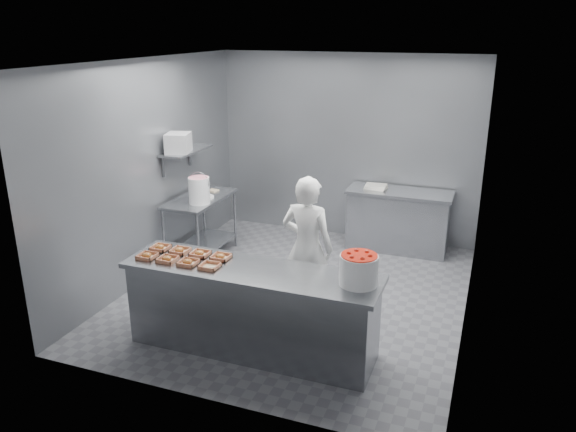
% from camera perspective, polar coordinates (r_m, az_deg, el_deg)
% --- Properties ---
extents(floor, '(4.50, 4.50, 0.00)m').
position_cam_1_polar(floor, '(7.06, 0.88, -7.84)').
color(floor, '#4C4C51').
rests_on(floor, ground).
extents(ceiling, '(4.50, 4.50, 0.00)m').
position_cam_1_polar(ceiling, '(6.32, 1.01, 15.48)').
color(ceiling, white).
rests_on(ceiling, wall_back).
extents(wall_back, '(4.00, 0.04, 2.80)m').
position_cam_1_polar(wall_back, '(8.64, 6.00, 6.93)').
color(wall_back, slate).
rests_on(wall_back, ground).
extents(wall_left, '(0.04, 4.50, 2.80)m').
position_cam_1_polar(wall_left, '(7.44, -13.77, 4.54)').
color(wall_left, slate).
rests_on(wall_left, ground).
extents(wall_right, '(0.04, 4.50, 2.80)m').
position_cam_1_polar(wall_right, '(6.20, 18.63, 1.25)').
color(wall_right, slate).
rests_on(wall_right, ground).
extents(service_counter, '(2.60, 0.70, 0.90)m').
position_cam_1_polar(service_counter, '(5.74, -3.70, -9.45)').
color(service_counter, slate).
rests_on(service_counter, ground).
extents(prep_table, '(0.60, 1.20, 0.90)m').
position_cam_1_polar(prep_table, '(7.98, -8.85, -0.24)').
color(prep_table, slate).
rests_on(prep_table, ground).
extents(back_counter, '(1.50, 0.60, 0.90)m').
position_cam_1_polar(back_counter, '(8.39, 11.11, -0.42)').
color(back_counter, slate).
rests_on(back_counter, ground).
extents(wall_shelf, '(0.35, 0.90, 0.03)m').
position_cam_1_polar(wall_shelf, '(7.80, -10.30, 6.56)').
color(wall_shelf, slate).
rests_on(wall_shelf, wall_left).
extents(tray_0, '(0.19, 0.18, 0.06)m').
position_cam_1_polar(tray_0, '(5.95, -14.12, -3.94)').
color(tray_0, tan).
rests_on(tray_0, service_counter).
extents(tray_1, '(0.19, 0.18, 0.06)m').
position_cam_1_polar(tray_1, '(5.83, -12.16, -4.29)').
color(tray_1, tan).
rests_on(tray_1, service_counter).
extents(tray_2, '(0.19, 0.18, 0.06)m').
position_cam_1_polar(tray_2, '(5.71, -10.11, -4.65)').
color(tray_2, tan).
rests_on(tray_2, service_counter).
extents(tray_3, '(0.19, 0.18, 0.04)m').
position_cam_1_polar(tray_3, '(5.60, -7.95, -5.06)').
color(tray_3, tan).
rests_on(tray_3, service_counter).
extents(tray_4, '(0.19, 0.18, 0.06)m').
position_cam_1_polar(tray_4, '(6.14, -12.86, -3.13)').
color(tray_4, tan).
rests_on(tray_4, service_counter).
extents(tray_5, '(0.19, 0.18, 0.06)m').
position_cam_1_polar(tray_5, '(6.01, -10.93, -3.46)').
color(tray_5, tan).
rests_on(tray_5, service_counter).
extents(tray_6, '(0.19, 0.18, 0.06)m').
position_cam_1_polar(tray_6, '(5.90, -8.93, -3.79)').
color(tray_6, tan).
rests_on(tray_6, service_counter).
extents(tray_7, '(0.19, 0.18, 0.06)m').
position_cam_1_polar(tray_7, '(5.79, -6.85, -4.13)').
color(tray_7, tan).
rests_on(tray_7, service_counter).
extents(worker, '(0.62, 0.43, 1.64)m').
position_cam_1_polar(worker, '(6.26, 1.97, -3.20)').
color(worker, white).
rests_on(worker, ground).
extents(strawberry_tub, '(0.36, 0.36, 0.29)m').
position_cam_1_polar(strawberry_tub, '(5.19, 7.20, -5.33)').
color(strawberry_tub, white).
rests_on(strawberry_tub, service_counter).
extents(glaze_bucket, '(0.30, 0.28, 0.43)m').
position_cam_1_polar(glaze_bucket, '(7.58, -9.02, 2.66)').
color(glaze_bucket, white).
rests_on(glaze_bucket, prep_table).
extents(bucket_lid, '(0.34, 0.34, 0.02)m').
position_cam_1_polar(bucket_lid, '(7.85, -8.60, 1.90)').
color(bucket_lid, white).
rests_on(bucket_lid, prep_table).
extents(rag, '(0.15, 0.14, 0.02)m').
position_cam_1_polar(rag, '(8.16, -7.61, 2.59)').
color(rag, '#CCB28C').
rests_on(rag, prep_table).
extents(appliance, '(0.38, 0.41, 0.26)m').
position_cam_1_polar(appliance, '(7.62, -11.09, 7.31)').
color(appliance, gray).
rests_on(appliance, wall_shelf).
extents(paper_stack, '(0.32, 0.25, 0.06)m').
position_cam_1_polar(paper_stack, '(8.31, 8.92, 2.97)').
color(paper_stack, silver).
rests_on(paper_stack, back_counter).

